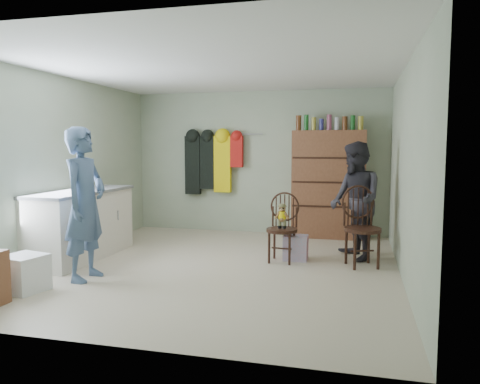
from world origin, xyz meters
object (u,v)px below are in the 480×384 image
(chair_far, at_px, (361,223))
(dresser, at_px, (328,184))
(counter, at_px, (82,224))
(chair_front, at_px, (283,223))

(chair_far, bearing_deg, dresser, 85.53)
(counter, bearing_deg, chair_front, 10.33)
(dresser, bearing_deg, counter, -144.32)
(chair_front, relative_size, dresser, 0.45)
(chair_front, bearing_deg, chair_far, 5.28)
(chair_front, height_order, chair_far, chair_far)
(chair_front, bearing_deg, counter, -165.36)
(chair_far, xyz_separation_m, dresser, (-0.53, 1.79, 0.36))
(counter, relative_size, dresser, 0.90)
(counter, relative_size, chair_front, 2.01)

